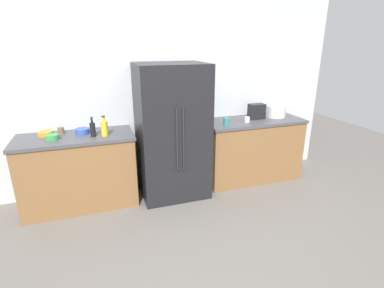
{
  "coord_description": "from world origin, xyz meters",
  "views": [
    {
      "loc": [
        -0.83,
        -2.1,
        1.98
      ],
      "look_at": [
        0.05,
        0.46,
        1.05
      ],
      "focal_mm": 27.56,
      "sensor_mm": 36.0,
      "label": 1
    }
  ],
  "objects_px": {
    "bowl_b": "(82,131)",
    "bowl_c": "(52,137)",
    "toaster": "(257,111)",
    "cup_a": "(247,120)",
    "cup_b": "(226,122)",
    "refrigerator": "(172,132)",
    "bottle_b": "(104,128)",
    "rice_cooker": "(276,108)",
    "bowl_a": "(45,134)",
    "cup_c": "(61,131)",
    "bottle_a": "(93,129)"
  },
  "relations": [
    {
      "from": "cup_b",
      "to": "bowl_a",
      "type": "bearing_deg",
      "value": 172.62
    },
    {
      "from": "toaster",
      "to": "bottle_b",
      "type": "height_order",
      "value": "bottle_b"
    },
    {
      "from": "bowl_c",
      "to": "cup_c",
      "type": "bearing_deg",
      "value": 68.71
    },
    {
      "from": "bottle_a",
      "to": "bottle_b",
      "type": "xyz_separation_m",
      "value": [
        0.13,
        -0.02,
        0.01
      ]
    },
    {
      "from": "cup_a",
      "to": "cup_b",
      "type": "height_order",
      "value": "cup_b"
    },
    {
      "from": "bowl_b",
      "to": "bowl_c",
      "type": "height_order",
      "value": "bowl_b"
    },
    {
      "from": "bottle_a",
      "to": "cup_c",
      "type": "xyz_separation_m",
      "value": [
        -0.37,
        0.23,
        -0.05
      ]
    },
    {
      "from": "bowl_a",
      "to": "toaster",
      "type": "bearing_deg",
      "value": -1.9
    },
    {
      "from": "toaster",
      "to": "bowl_c",
      "type": "bearing_deg",
      "value": -177.95
    },
    {
      "from": "cup_b",
      "to": "bowl_a",
      "type": "height_order",
      "value": "cup_b"
    },
    {
      "from": "bottle_a",
      "to": "bowl_c",
      "type": "height_order",
      "value": "bottle_a"
    },
    {
      "from": "rice_cooker",
      "to": "cup_b",
      "type": "height_order",
      "value": "rice_cooker"
    },
    {
      "from": "cup_b",
      "to": "bowl_a",
      "type": "xyz_separation_m",
      "value": [
        -2.25,
        0.29,
        -0.03
      ]
    },
    {
      "from": "toaster",
      "to": "bowl_b",
      "type": "bearing_deg",
      "value": 179.01
    },
    {
      "from": "cup_a",
      "to": "bowl_c",
      "type": "height_order",
      "value": "cup_a"
    },
    {
      "from": "bottle_a",
      "to": "bowl_b",
      "type": "height_order",
      "value": "bottle_a"
    },
    {
      "from": "cup_a",
      "to": "bowl_a",
      "type": "bearing_deg",
      "value": 174.84
    },
    {
      "from": "rice_cooker",
      "to": "bowl_a",
      "type": "xyz_separation_m",
      "value": [
        -3.17,
        0.08,
        -0.1
      ]
    },
    {
      "from": "refrigerator",
      "to": "toaster",
      "type": "distance_m",
      "value": 1.32
    },
    {
      "from": "toaster",
      "to": "bottle_b",
      "type": "xyz_separation_m",
      "value": [
        -2.15,
        -0.14,
        -0.01
      ]
    },
    {
      "from": "bottle_b",
      "to": "bowl_b",
      "type": "xyz_separation_m",
      "value": [
        -0.25,
        0.19,
        -0.07
      ]
    },
    {
      "from": "bottle_a",
      "to": "cup_c",
      "type": "distance_m",
      "value": 0.44
    },
    {
      "from": "cup_c",
      "to": "bowl_a",
      "type": "height_order",
      "value": "cup_c"
    },
    {
      "from": "cup_c",
      "to": "cup_a",
      "type": "bearing_deg",
      "value": -5.9
    },
    {
      "from": "bottle_a",
      "to": "rice_cooker",
      "type": "bearing_deg",
      "value": 2.9
    },
    {
      "from": "refrigerator",
      "to": "bottle_b",
      "type": "height_order",
      "value": "refrigerator"
    },
    {
      "from": "bottle_a",
      "to": "bottle_b",
      "type": "relative_size",
      "value": 0.97
    },
    {
      "from": "toaster",
      "to": "cup_b",
      "type": "height_order",
      "value": "toaster"
    },
    {
      "from": "toaster",
      "to": "cup_a",
      "type": "distance_m",
      "value": 0.28
    },
    {
      "from": "bottle_a",
      "to": "bowl_a",
      "type": "height_order",
      "value": "bottle_a"
    },
    {
      "from": "bottle_b",
      "to": "rice_cooker",
      "type": "bearing_deg",
      "value": 3.53
    },
    {
      "from": "cup_a",
      "to": "bowl_c",
      "type": "distance_m",
      "value": 2.5
    },
    {
      "from": "cup_c",
      "to": "bowl_a",
      "type": "distance_m",
      "value": 0.17
    },
    {
      "from": "bottle_a",
      "to": "cup_c",
      "type": "relative_size",
      "value": 2.86
    },
    {
      "from": "cup_b",
      "to": "bowl_b",
      "type": "bearing_deg",
      "value": 172.56
    },
    {
      "from": "bowl_a",
      "to": "bowl_c",
      "type": "bearing_deg",
      "value": -64.38
    },
    {
      "from": "cup_c",
      "to": "bowl_c",
      "type": "distance_m",
      "value": 0.22
    },
    {
      "from": "refrigerator",
      "to": "rice_cooker",
      "type": "height_order",
      "value": "refrigerator"
    },
    {
      "from": "toaster",
      "to": "cup_a",
      "type": "height_order",
      "value": "toaster"
    },
    {
      "from": "refrigerator",
      "to": "bowl_b",
      "type": "relative_size",
      "value": 10.36
    },
    {
      "from": "bowl_b",
      "to": "bowl_c",
      "type": "relative_size",
      "value": 1.15
    },
    {
      "from": "bowl_c",
      "to": "cup_a",
      "type": "bearing_deg",
      "value": -0.97
    },
    {
      "from": "bowl_b",
      "to": "refrigerator",
      "type": "bearing_deg",
      "value": -7.26
    },
    {
      "from": "rice_cooker",
      "to": "cup_c",
      "type": "distance_m",
      "value": 3.0
    },
    {
      "from": "bottle_b",
      "to": "cup_a",
      "type": "xyz_separation_m",
      "value": [
        1.92,
        0.0,
        -0.06
      ]
    },
    {
      "from": "refrigerator",
      "to": "cup_c",
      "type": "relative_size",
      "value": 21.04
    },
    {
      "from": "toaster",
      "to": "cup_b",
      "type": "bearing_deg",
      "value": -161.24
    },
    {
      "from": "toaster",
      "to": "bowl_c",
      "type": "xyz_separation_m",
      "value": [
        -2.73,
        -0.1,
        -0.08
      ]
    },
    {
      "from": "cup_c",
      "to": "bowl_b",
      "type": "height_order",
      "value": "cup_c"
    },
    {
      "from": "bowl_a",
      "to": "cup_a",
      "type": "bearing_deg",
      "value": -5.16
    }
  ]
}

